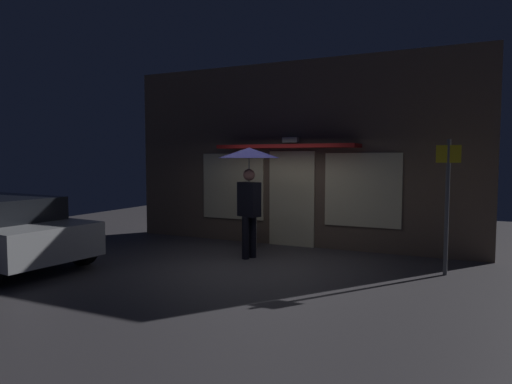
{
  "coord_description": "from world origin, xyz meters",
  "views": [
    {
      "loc": [
        3.69,
        -7.61,
        2.01
      ],
      "look_at": [
        -0.15,
        0.57,
        1.36
      ],
      "focal_mm": 31.79,
      "sensor_mm": 36.0,
      "label": 1
    }
  ],
  "objects": [
    {
      "name": "building_facade",
      "position": [
        0.0,
        2.34,
        2.1
      ],
      "size": [
        8.42,
        1.0,
        4.25
      ],
      "color": "brown",
      "rests_on": "ground"
    },
    {
      "name": "ground_plane",
      "position": [
        0.0,
        0.0,
        0.0
      ],
      "size": [
        18.0,
        18.0,
        0.0
      ],
      "primitive_type": "plane",
      "color": "#423F44"
    },
    {
      "name": "street_sign_post",
      "position": [
        3.37,
        0.81,
        1.34
      ],
      "size": [
        0.4,
        0.07,
        2.35
      ],
      "color": "#595B60",
      "rests_on": "ground"
    },
    {
      "name": "person_with_umbrella",
      "position": [
        -0.31,
        0.57,
        1.82
      ],
      "size": [
        1.23,
        1.23,
        2.25
      ],
      "rotation": [
        0.0,
        0.0,
        2.81
      ],
      "color": "black",
      "rests_on": "ground"
    },
    {
      "name": "sidewalk_bollard",
      "position": [
        -0.78,
        1.6,
        0.35
      ],
      "size": [
        0.29,
        0.29,
        0.7
      ],
      "primitive_type": "cylinder",
      "color": "#9E998E",
      "rests_on": "ground"
    }
  ]
}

